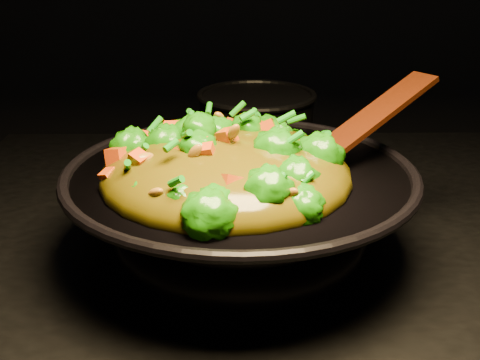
{
  "coord_description": "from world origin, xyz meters",
  "views": [
    {
      "loc": [
        -0.12,
        -0.78,
        1.3
      ],
      "look_at": [
        -0.11,
        -0.07,
        1.01
      ],
      "focal_mm": 45.0,
      "sensor_mm": 36.0,
      "label": 1
    }
  ],
  "objects": [
    {
      "name": "wok",
      "position": [
        -0.11,
        -0.08,
        0.96
      ],
      "size": [
        0.51,
        0.51,
        0.12
      ],
      "primitive_type": null,
      "rotation": [
        0.0,
        0.0,
        -0.2
      ],
      "color": "black",
      "rests_on": "stovetop"
    },
    {
      "name": "stir_fry",
      "position": [
        -0.13,
        -0.1,
        1.07
      ],
      "size": [
        0.34,
        0.34,
        0.1
      ],
      "primitive_type": null,
      "rotation": [
        0.0,
        0.0,
        0.13
      ],
      "color": "#1E7C08",
      "rests_on": "wok"
    },
    {
      "name": "spatula",
      "position": [
        0.04,
        -0.05,
        1.07
      ],
      "size": [
        0.24,
        0.18,
        0.11
      ],
      "primitive_type": "cube",
      "rotation": [
        0.0,
        -0.38,
        0.61
      ],
      "color": "#331607",
      "rests_on": "wok"
    },
    {
      "name": "back_pot",
      "position": [
        -0.08,
        0.32,
        0.96
      ],
      "size": [
        0.22,
        0.22,
        0.12
      ],
      "primitive_type": "cylinder",
      "rotation": [
        0.0,
        0.0,
        -0.04
      ],
      "color": "black",
      "rests_on": "stovetop"
    }
  ]
}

